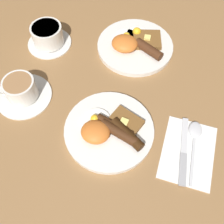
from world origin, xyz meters
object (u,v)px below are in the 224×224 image
at_px(breakfast_plate_far, 135,45).
at_px(knife, 184,154).
at_px(teacup_near, 21,91).
at_px(teacup_far, 48,36).
at_px(breakfast_plate_near, 110,130).
at_px(spoon, 195,136).

distance_m(breakfast_plate_far, knife, 0.39).
distance_m(breakfast_plate_far, teacup_near, 0.38).
height_order(teacup_near, teacup_far, same).
bearing_deg(breakfast_plate_far, breakfast_plate_near, -91.38).
relative_size(breakfast_plate_far, teacup_far, 1.71).
bearing_deg(breakfast_plate_near, knife, -5.77).
bearing_deg(teacup_far, breakfast_plate_far, 8.93).
bearing_deg(breakfast_plate_far, teacup_far, -171.07).
bearing_deg(spoon, breakfast_plate_near, 99.65).
relative_size(teacup_near, knife, 0.85).
xyz_separation_m(teacup_near, teacup_far, (-0.00, 0.22, 0.00)).
xyz_separation_m(breakfast_plate_near, teacup_near, (-0.27, 0.06, 0.01)).
distance_m(breakfast_plate_near, teacup_far, 0.38).
height_order(breakfast_plate_far, spoon, breakfast_plate_far).
height_order(knife, spoon, spoon).
distance_m(breakfast_plate_far, spoon, 0.35).
bearing_deg(breakfast_plate_near, spoon, 9.46).
bearing_deg(teacup_near, spoon, -2.25).
xyz_separation_m(knife, spoon, (0.02, 0.06, 0.00)).
bearing_deg(teacup_far, teacup_near, -89.60).
bearing_deg(knife, spoon, -25.20).
xyz_separation_m(teacup_near, knife, (0.47, -0.08, -0.02)).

